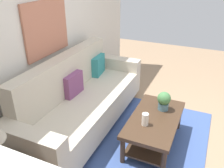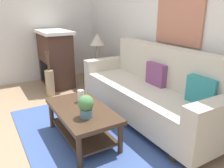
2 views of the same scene
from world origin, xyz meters
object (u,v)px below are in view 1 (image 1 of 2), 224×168
(throw_pillow_plum, at_px, (73,84))
(framed_painting, at_px, (47,28))
(potted_plant_tabletop, at_px, (164,100))
(coffee_table, at_px, (154,125))
(tabletop_vase, at_px, (145,119))
(throw_pillow_teal, at_px, (98,65))
(couch, at_px, (82,101))

(throw_pillow_plum, xyz_separation_m, framed_painting, (-0.00, 0.34, 0.76))
(potted_plant_tabletop, xyz_separation_m, framed_painting, (-0.27, 1.59, 0.87))
(coffee_table, bearing_deg, tabletop_vase, 159.04)
(coffee_table, distance_m, potted_plant_tabletop, 0.35)
(tabletop_vase, bearing_deg, coffee_table, -20.96)
(tabletop_vase, relative_size, framed_painting, 0.19)
(throw_pillow_teal, bearing_deg, framed_painting, 156.67)
(couch, xyz_separation_m, throw_pillow_plum, (-0.00, 0.12, 0.25))
(throw_pillow_plum, distance_m, tabletop_vase, 1.15)
(throw_pillow_plum, relative_size, framed_painting, 0.42)
(coffee_table, xyz_separation_m, framed_painting, (-0.03, 1.54, 1.13))
(throw_pillow_plum, height_order, tabletop_vase, throw_pillow_plum)
(framed_painting, bearing_deg, tabletop_vase, -96.53)
(couch, bearing_deg, tabletop_vase, -99.51)
(coffee_table, xyz_separation_m, potted_plant_tabletop, (0.24, -0.05, 0.26))
(throw_pillow_teal, bearing_deg, potted_plant_tabletop, -112.65)
(couch, distance_m, throw_pillow_teal, 0.84)
(couch, height_order, throw_pillow_plum, couch)
(throw_pillow_teal, height_order, potted_plant_tabletop, throw_pillow_teal)
(throw_pillow_teal, height_order, tabletop_vase, throw_pillow_teal)
(tabletop_vase, bearing_deg, framed_painting, 83.47)
(throw_pillow_teal, bearing_deg, tabletop_vase, -130.40)
(throw_pillow_plum, height_order, coffee_table, throw_pillow_plum)
(throw_pillow_plum, distance_m, framed_painting, 0.84)
(couch, distance_m, framed_painting, 1.11)
(throw_pillow_plum, bearing_deg, coffee_table, -88.53)
(potted_plant_tabletop, distance_m, framed_painting, 1.83)
(potted_plant_tabletop, height_order, framed_painting, framed_painting)
(coffee_table, xyz_separation_m, tabletop_vase, (-0.20, 0.08, 0.19))
(tabletop_vase, height_order, framed_painting, framed_painting)
(potted_plant_tabletop, bearing_deg, coffee_table, 168.91)
(couch, height_order, coffee_table, couch)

